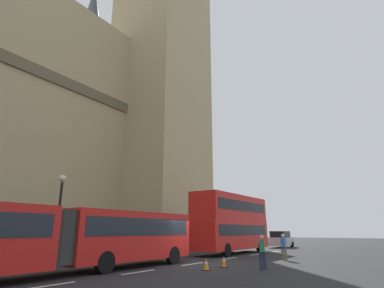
# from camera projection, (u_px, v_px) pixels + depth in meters

# --- Properties ---
(ground_plane) EXTENTS (160.00, 160.00, 0.00)m
(ground_plane) POSITION_uv_depth(u_px,v_px,m) (193.00, 264.00, 18.44)
(ground_plane) COLOR #262628
(lane_centre_marking) EXTENTS (29.80, 0.16, 0.01)m
(lane_centre_marking) POSITION_uv_depth(u_px,v_px,m) (193.00, 264.00, 18.44)
(lane_centre_marking) COLOR silver
(lane_centre_marking) RESTS_ON ground_plane
(articulated_bus) EXTENTS (17.39, 2.54, 2.90)m
(articulated_bus) POSITION_uv_depth(u_px,v_px,m) (52.00, 234.00, 13.62)
(articulated_bus) COLOR red
(articulated_bus) RESTS_ON ground_plane
(double_decker_bus) EXTENTS (10.03, 2.54, 4.90)m
(double_decker_bus) POSITION_uv_depth(u_px,v_px,m) (232.00, 221.00, 27.41)
(double_decker_bus) COLOR red
(double_decker_bus) RESTS_ON ground_plane
(sedan_lead) EXTENTS (4.40, 1.86, 1.85)m
(sedan_lead) POSITION_uv_depth(u_px,v_px,m) (281.00, 239.00, 36.79)
(sedan_lead) COLOR #B7B7BC
(sedan_lead) RESTS_ON ground_plane
(traffic_cone_west) EXTENTS (0.36, 0.36, 0.58)m
(traffic_cone_west) POSITION_uv_depth(u_px,v_px,m) (206.00, 264.00, 15.52)
(traffic_cone_west) COLOR black
(traffic_cone_west) RESTS_ON ground_plane
(traffic_cone_middle) EXTENTS (0.36, 0.36, 0.58)m
(traffic_cone_middle) POSITION_uv_depth(u_px,v_px,m) (224.00, 262.00, 16.82)
(traffic_cone_middle) COLOR black
(traffic_cone_middle) RESTS_ON ground_plane
(street_lamp) EXTENTS (0.44, 0.44, 5.27)m
(street_lamp) POSITION_uv_depth(u_px,v_px,m) (59.00, 211.00, 18.90)
(street_lamp) COLOR black
(street_lamp) RESTS_ON ground_plane
(pedestrian_near_cones) EXTENTS (0.46, 0.36, 1.69)m
(pedestrian_near_cones) POSITION_uv_depth(u_px,v_px,m) (262.00, 251.00, 15.88)
(pedestrian_near_cones) COLOR #262D4C
(pedestrian_near_cones) RESTS_ON ground_plane
(pedestrian_by_kerb) EXTENTS (0.41, 0.36, 1.69)m
(pedestrian_by_kerb) POSITION_uv_depth(u_px,v_px,m) (284.00, 246.00, 20.95)
(pedestrian_by_kerb) COLOR #726651
(pedestrian_by_kerb) RESTS_ON ground_plane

